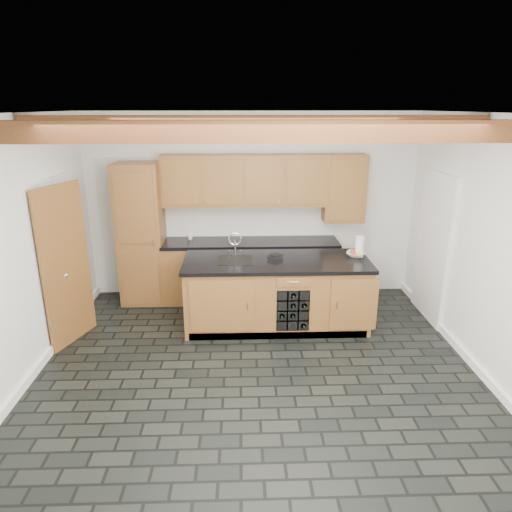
{
  "coord_description": "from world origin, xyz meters",
  "views": [
    {
      "loc": [
        -0.16,
        -4.39,
        2.86
      ],
      "look_at": [
        0.01,
        0.8,
        1.15
      ],
      "focal_mm": 32.0,
      "sensor_mm": 36.0,
      "label": 1
    }
  ],
  "objects_px": {
    "fruit_bowl": "(356,254)",
    "kitchen_scale": "(275,257)",
    "paper_towel": "(359,247)",
    "island": "(277,293)"
  },
  "relations": [
    {
      "from": "fruit_bowl",
      "to": "kitchen_scale",
      "type": "bearing_deg",
      "value": -176.64
    },
    {
      "from": "fruit_bowl",
      "to": "paper_towel",
      "type": "relative_size",
      "value": 0.89
    },
    {
      "from": "kitchen_scale",
      "to": "fruit_bowl",
      "type": "distance_m",
      "value": 1.1
    },
    {
      "from": "fruit_bowl",
      "to": "paper_towel",
      "type": "bearing_deg",
      "value": -6.84
    },
    {
      "from": "kitchen_scale",
      "to": "paper_towel",
      "type": "xyz_separation_m",
      "value": [
        1.14,
        0.06,
        0.11
      ]
    },
    {
      "from": "kitchen_scale",
      "to": "paper_towel",
      "type": "distance_m",
      "value": 1.14
    },
    {
      "from": "island",
      "to": "paper_towel",
      "type": "xyz_separation_m",
      "value": [
        1.11,
        0.12,
        0.61
      ]
    },
    {
      "from": "island",
      "to": "paper_towel",
      "type": "relative_size",
      "value": 8.87
    },
    {
      "from": "island",
      "to": "fruit_bowl",
      "type": "height_order",
      "value": "fruit_bowl"
    },
    {
      "from": "island",
      "to": "fruit_bowl",
      "type": "xyz_separation_m",
      "value": [
        1.07,
        0.13,
        0.5
      ]
    }
  ]
}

